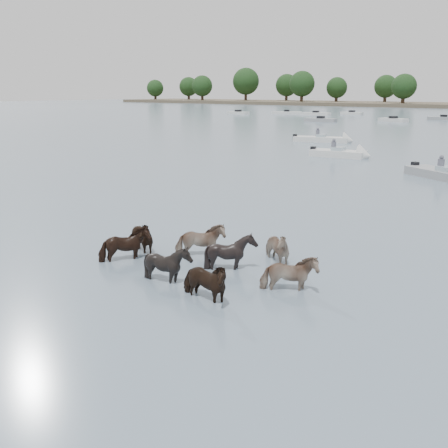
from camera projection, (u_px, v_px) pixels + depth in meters
The scene contains 6 objects.
ground at pixel (162, 277), 13.42m from camera, with size 400.00×400.00×0.00m, color slate.
shoreline at pixel (321, 103), 169.92m from camera, with size 160.00×30.00×1.00m, color #4C4233.
pony_herd at pixel (199, 257), 13.87m from camera, with size 6.84×4.36×1.27m.
motorboat_a at pixel (347, 154), 37.14m from camera, with size 4.62×2.04×1.92m.
motorboat_f at pixel (329, 140), 47.97m from camera, with size 5.76×3.02×1.92m.
treeline at pixel (321, 85), 166.32m from camera, with size 145.91×21.74×12.52m.
Camera 1 is at (8.88, -9.11, 4.79)m, focal length 40.83 mm.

